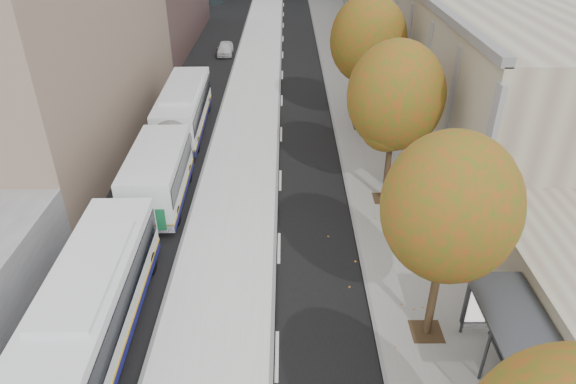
{
  "coord_description": "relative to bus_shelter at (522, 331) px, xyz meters",
  "views": [
    {
      "loc": [
        -1.32,
        0.02,
        13.53
      ],
      "look_at": [
        -1.25,
        18.57,
        2.5
      ],
      "focal_mm": 32.0,
      "sensor_mm": 36.0,
      "label": 1
    }
  ],
  "objects": [
    {
      "name": "bus_far",
      "position": [
        -13.39,
        15.99,
        -0.68
      ],
      "size": [
        2.89,
        16.66,
        2.77
      ],
      "rotation": [
        0.0,
        0.0,
        0.03
      ],
      "color": "silver",
      "rests_on": "ground"
    },
    {
      "name": "bus_platform",
      "position": [
        -9.56,
        24.04,
        -2.11
      ],
      "size": [
        4.25,
        150.0,
        0.15
      ],
      "primitive_type": "cube",
      "color": "silver",
      "rests_on": "ground"
    },
    {
      "name": "tree_d",
      "position": [
        -2.09,
        11.04,
        3.28
      ],
      "size": [
        4.4,
        4.4,
        7.6
      ],
      "color": "#2F1E16",
      "rests_on": "sidewalk"
    },
    {
      "name": "sidewalk",
      "position": [
        -1.56,
        24.04,
        -2.15
      ],
      "size": [
        4.75,
        150.0,
        0.08
      ],
      "primitive_type": "cube",
      "color": "gray",
      "rests_on": "ground"
    },
    {
      "name": "tree_c",
      "position": [
        -2.09,
        2.04,
        3.06
      ],
      "size": [
        4.2,
        4.2,
        7.28
      ],
      "color": "#2F1E16",
      "rests_on": "sidewalk"
    },
    {
      "name": "bus_shelter",
      "position": [
        0.0,
        0.0,
        0.0
      ],
      "size": [
        1.9,
        4.4,
        2.53
      ],
      "color": "#383A3F",
      "rests_on": "sidewalk"
    },
    {
      "name": "distant_car",
      "position": [
        -12.71,
        37.18,
        -1.6
      ],
      "size": [
        1.43,
        3.45,
        1.17
      ],
      "primitive_type": "imported",
      "rotation": [
        0.0,
        0.0,
        0.01
      ],
      "color": "silver",
      "rests_on": "ground"
    },
    {
      "name": "tree_e",
      "position": [
        -2.09,
        20.04,
        3.5
      ],
      "size": [
        4.6,
        4.6,
        7.92
      ],
      "color": "#2F1E16",
      "rests_on": "sidewalk"
    }
  ]
}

